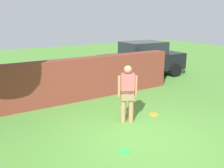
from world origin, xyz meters
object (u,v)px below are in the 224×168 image
frisbee_orange (154,114)px  frisbee_green (124,151)px  person (128,91)px  car (143,59)px

frisbee_orange → frisbee_green: same height
frisbee_green → frisbee_orange: bearing=32.7°
frisbee_orange → person: bearing=179.4°
person → car: 5.72m
person → frisbee_orange: (0.99, -0.01, -0.89)m
person → frisbee_green: bearing=83.0°
car → frisbee_green: (-4.93, -5.45, -0.85)m
frisbee_orange → frisbee_green: bearing=-147.3°
car → frisbee_orange: bearing=57.3°
person → frisbee_orange: bearing=-149.9°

